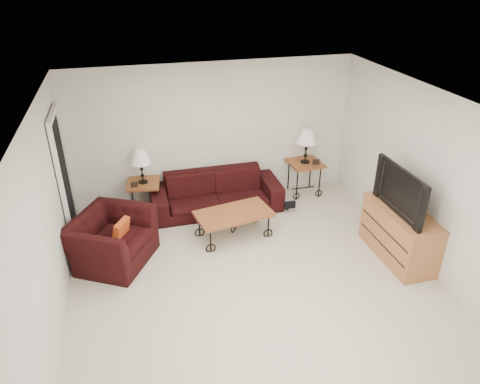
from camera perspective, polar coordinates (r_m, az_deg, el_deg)
The scene contains 20 objects.
ground at distance 6.41m, azimuth 1.62°, elevation -10.80°, with size 5.00×5.00×0.00m, color beige.
wall_back at distance 7.93m, azimuth -3.33°, elevation 7.48°, with size 5.00×0.02×2.50m, color white.
wall_front at distance 3.86m, azimuth 12.82°, elevation -18.44°, with size 5.00×0.02×2.50m, color white.
wall_left at distance 5.63m, azimuth -23.53°, elevation -3.97°, with size 0.02×5.00×2.50m, color white.
wall_right at distance 6.79m, azimuth 22.49°, elevation 1.70°, with size 0.02×5.00×2.50m, color white.
ceiling at distance 5.23m, azimuth 1.99°, elevation 11.16°, with size 5.00×5.00×0.00m, color white.
doorway at distance 7.17m, azimuth -21.51°, elevation 1.23°, with size 0.08×0.94×2.04m, color black.
sofa at distance 7.86m, azimuth -3.07°, elevation -0.05°, with size 2.27×0.89×0.66m, color black.
side_table_left at distance 7.91m, azimuth -12.07°, elevation -0.73°, with size 0.55×0.55×0.60m, color #9A5A27.
side_table_right at distance 8.48m, azimuth 8.17°, elevation 1.81°, with size 0.59×0.59×0.64m, color #9A5A27.
lamp_left at distance 7.65m, azimuth -12.50°, elevation 3.22°, with size 0.34×0.34×0.60m, color black, non-canonical shape.
lamp_right at distance 8.23m, azimuth 8.47°, elevation 5.83°, with size 0.36×0.36×0.64m, color black, non-canonical shape.
photo_frame_left at distance 7.62m, azimuth -13.36°, elevation 0.93°, with size 0.12×0.02×0.10m, color black.
photo_frame_right at distance 8.26m, azimuth 9.70°, elevation 3.82°, with size 0.13×0.02×0.11m, color black.
coffee_table at distance 7.13m, azimuth -0.81°, elevation -4.17°, with size 1.18×0.64×0.44m, color #9A5A27.
armchair at distance 6.77m, azimuth -16.08°, elevation -5.86°, with size 1.13×0.99×0.74m, color black.
throw_pillow at distance 6.64m, azimuth -14.96°, elevation -4.85°, with size 0.33×0.09×0.33m, color #BE4C18.
tv_stand at distance 6.99m, azimuth 19.71°, elevation -5.06°, with size 0.54×1.30×0.78m, color #B77544.
television at distance 6.64m, azimuth 20.55°, elevation 0.21°, with size 1.17×0.15×0.67m, color black.
backpack at distance 7.92m, azimuth 6.14°, elevation -1.07°, with size 0.30×0.23×0.39m, color black.
Camera 1 is at (-1.44, -4.80, 3.99)m, focal length 33.36 mm.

